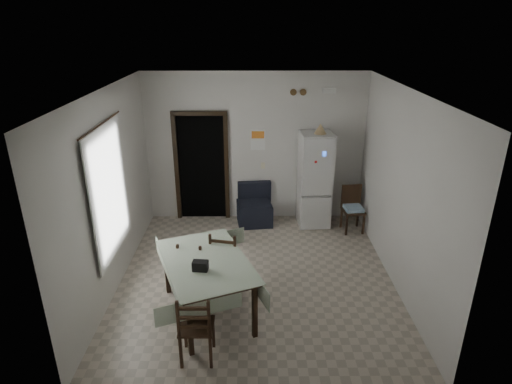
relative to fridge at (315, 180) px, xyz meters
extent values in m
plane|color=#A79B89|center=(-1.13, -1.93, -0.91)|extent=(4.50, 4.50, 0.00)
cube|color=black|center=(-2.18, 0.53, 0.14)|extent=(0.90, 0.45, 2.10)
cube|color=black|center=(-2.67, 0.29, 0.14)|extent=(0.08, 0.10, 2.18)
cube|color=black|center=(-1.69, 0.29, 0.14)|extent=(0.08, 0.10, 2.18)
cube|color=black|center=(-2.18, 0.29, 1.23)|extent=(1.06, 0.10, 0.08)
cube|color=silver|center=(-3.28, -2.13, 0.64)|extent=(0.10, 1.20, 1.60)
cube|color=white|center=(-3.17, -2.13, 0.64)|extent=(0.02, 1.45, 1.85)
cylinder|color=black|center=(-3.16, -2.13, 1.59)|extent=(0.02, 1.60, 0.02)
cube|color=white|center=(-1.08, 0.31, 0.71)|extent=(0.28, 0.02, 0.40)
cube|color=orange|center=(-1.08, 0.30, 0.81)|extent=(0.24, 0.01, 0.14)
cube|color=beige|center=(-0.98, 0.31, 0.19)|extent=(0.08, 0.02, 0.12)
cylinder|color=brown|center=(-0.43, 0.30, 1.61)|extent=(0.12, 0.03, 0.12)
cylinder|color=brown|center=(-0.25, 0.30, 1.61)|extent=(0.12, 0.03, 0.12)
cube|color=white|center=(0.22, 0.28, 1.64)|extent=(0.25, 0.07, 0.09)
cone|color=tan|center=(0.05, -0.04, 1.01)|extent=(0.24, 0.24, 0.19)
cube|color=black|center=(-1.85, -3.00, -0.02)|extent=(0.21, 0.14, 0.13)
camera|label=1|loc=(-1.18, -7.63, 2.87)|focal=30.00mm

